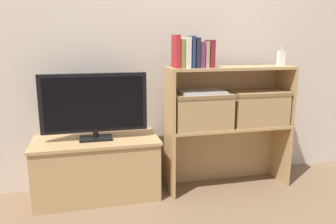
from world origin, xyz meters
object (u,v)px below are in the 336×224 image
object	(u,v)px
baby_monitor	(281,58)
laptop	(202,92)
storage_basket_left	(201,109)
book_ivory	(186,52)
book_charcoal	(196,53)
book_plum	(200,55)
book_maroon	(210,54)
tv	(94,105)
book_navy	(191,52)
book_olive	(181,54)
book_crimson	(176,51)
storage_basket_right	(257,106)
book_tan	(205,54)
tv_stand	(97,168)

from	to	relation	value
baby_monitor	laptop	xyz separation A→B (m)	(-0.62, -0.01, -0.23)
storage_basket_left	book_ivory	bearing A→B (deg)	-170.29
book_charcoal	book_plum	distance (m)	0.04
book_plum	book_maroon	xyz separation A→B (m)	(0.07, 0.00, 0.01)
tv	baby_monitor	world-z (taller)	baby_monitor
book_navy	book_maroon	distance (m)	0.14
book_olive	laptop	size ratio (longest dim) A/B	0.60
book_ivory	book_plum	distance (m)	0.10
book_crimson	storage_basket_left	xyz separation A→B (m)	(0.20, 0.02, -0.41)
book_charcoal	laptop	xyz separation A→B (m)	(0.06, 0.02, -0.27)
tv	book_crimson	xyz separation A→B (m)	(0.55, -0.08, 0.35)
book_charcoal	book_plum	world-z (taller)	book_charcoal
book_olive	book_ivory	bearing A→B (deg)	-0.00
tv	book_charcoal	xyz separation A→B (m)	(0.68, -0.08, 0.34)
baby_monitor	storage_basket_right	xyz separation A→B (m)	(-0.18, -0.01, -0.35)
book_ivory	book_tan	size ratio (longest dim) A/B	1.17
book_plum	book_tan	bearing A→B (deg)	0.00
book_plum	book_charcoal	bearing A→B (deg)	180.00
book_charcoal	baby_monitor	bearing A→B (deg)	3.11
book_ivory	storage_basket_left	xyz separation A→B (m)	(0.13, 0.02, -0.40)
book_olive	book_plum	distance (m)	0.14
baby_monitor	storage_basket_left	size ratio (longest dim) A/B	0.33
book_charcoal	book_maroon	bearing A→B (deg)	0.00
tv_stand	book_crimson	size ratio (longest dim) A/B	3.95
book_ivory	storage_basket_right	world-z (taller)	book_ivory
baby_monitor	laptop	bearing A→B (deg)	-178.61
book_crimson	book_maroon	xyz separation A→B (m)	(0.24, 0.00, -0.02)
tv_stand	book_tan	world-z (taller)	book_tan
book_olive	book_charcoal	size ratio (longest dim) A/B	0.94
book_ivory	book_charcoal	bearing A→B (deg)	0.00
tv	book_olive	distance (m)	0.68
book_maroon	tv_stand	bearing A→B (deg)	173.95
tv_stand	book_navy	world-z (taller)	book_navy
book_olive	laptop	world-z (taller)	book_olive
book_navy	baby_monitor	size ratio (longest dim) A/B	1.55
tv	laptop	xyz separation A→B (m)	(0.74, -0.06, 0.07)
tv_stand	book_olive	distance (m)	0.99
book_olive	book_navy	bearing A→B (deg)	-0.00
storage_basket_right	book_navy	bearing A→B (deg)	-177.65
tv_stand	laptop	size ratio (longest dim) A/B	2.75
baby_monitor	book_olive	bearing A→B (deg)	-177.30
book_plum	storage_basket_right	world-z (taller)	book_plum
book_ivory	book_tan	distance (m)	0.14
book_charcoal	book_tan	xyz separation A→B (m)	(0.07, 0.00, -0.01)
book_crimson	storage_basket_right	distance (m)	0.76
book_crimson	book_tan	xyz separation A→B (m)	(0.20, 0.00, -0.02)
book_crimson	book_charcoal	bearing A→B (deg)	0.00
book_olive	storage_basket_left	bearing A→B (deg)	7.67
tv	book_charcoal	distance (m)	0.77
tv_stand	book_olive	size ratio (longest dim) A/B	4.54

